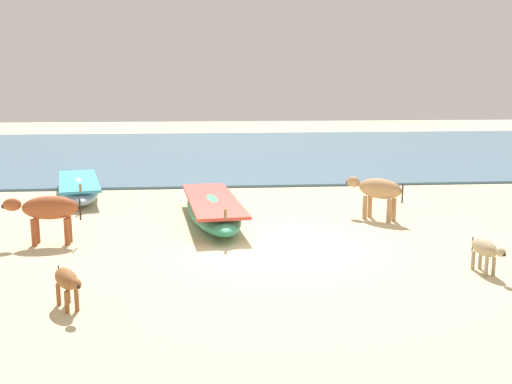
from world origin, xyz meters
name	(u,v)px	position (x,y,z in m)	size (l,w,h in m)	color
ground	(278,247)	(0.00, 0.00, 0.00)	(80.00, 80.00, 0.00)	beige
sea_water	(234,151)	(0.00, 16.64, 0.04)	(60.00, 20.00, 0.08)	slate
fishing_boat_0	(212,208)	(-1.28, 2.32, 0.30)	(1.64, 4.78, 0.76)	#338C66
fishing_boat_4	(79,188)	(-5.08, 5.55, 0.29)	(2.08, 4.55, 0.72)	#8CA5B7
cow_adult_rust	(47,210)	(-4.63, 0.62, 0.72)	(1.54, 0.48, 1.00)	#9E4C28
calf_near_brown	(67,281)	(-3.45, -2.88, 0.42)	(0.61, 0.84, 0.59)	brown
calf_far_dun	(486,250)	(3.32, -1.93, 0.42)	(0.34, 0.91, 0.59)	tan
cow_second_adult_tan	(378,190)	(2.67, 2.11, 0.72)	(1.26, 1.30, 1.00)	tan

